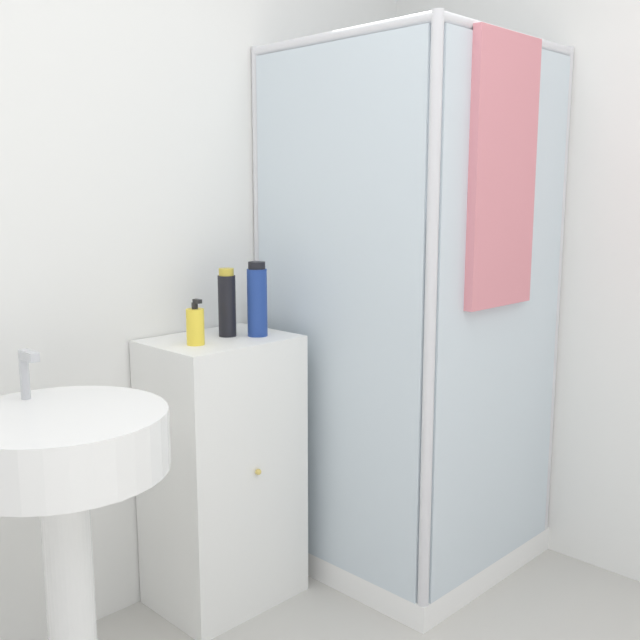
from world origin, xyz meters
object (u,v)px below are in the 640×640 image
shampoo_bottle_tall_black (227,303)px  soap_dispenser (195,326)px  shampoo_bottle_blue (257,300)px  sink (63,475)px

shampoo_bottle_tall_black → soap_dispenser: bearing=-165.8°
soap_dispenser → shampoo_bottle_blue: shampoo_bottle_blue is taller
sink → soap_dispenser: bearing=20.7°
sink → soap_dispenser: size_ratio=6.80×
sink → shampoo_bottle_blue: (0.80, 0.19, 0.34)m
sink → soap_dispenser: soap_dispenser is taller
sink → shampoo_bottle_tall_black: shampoo_bottle_tall_black is taller
soap_dispenser → shampoo_bottle_tall_black: shampoo_bottle_tall_black is taller
soap_dispenser → shampoo_bottle_tall_black: size_ratio=0.64×
shampoo_bottle_tall_black → shampoo_bottle_blue: 0.10m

